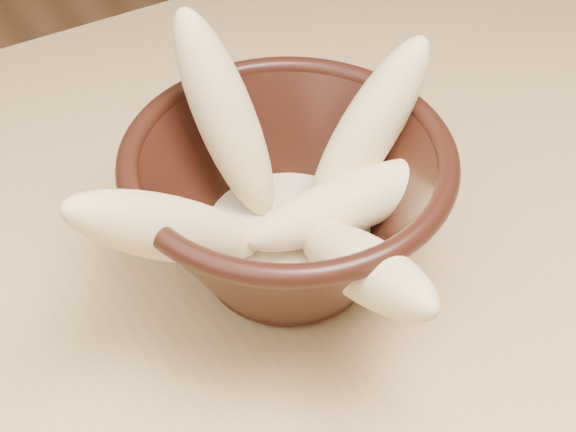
# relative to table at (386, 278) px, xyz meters

# --- Properties ---
(table) EXTENTS (1.20, 0.80, 0.75)m
(table) POSITION_rel_table_xyz_m (0.00, 0.00, 0.00)
(table) COLOR tan
(table) RESTS_ON ground
(bowl) EXTENTS (0.22, 0.22, 0.12)m
(bowl) POSITION_rel_table_xyz_m (-0.11, -0.01, 0.15)
(bowl) COLOR black
(bowl) RESTS_ON table
(milk_puddle) EXTENTS (0.12, 0.12, 0.02)m
(milk_puddle) POSITION_rel_table_xyz_m (-0.11, -0.01, 0.12)
(milk_puddle) COLOR beige
(milk_puddle) RESTS_ON bowl
(banana_upright) EXTENTS (0.07, 0.11, 0.16)m
(banana_upright) POSITION_rel_table_xyz_m (-0.12, 0.04, 0.19)
(banana_upright) COLOR #DBBD81
(banana_upright) RESTS_ON bowl
(banana_left) EXTENTS (0.15, 0.05, 0.14)m
(banana_left) POSITION_rel_table_xyz_m (-0.19, -0.02, 0.18)
(banana_left) COLOR #DBBD81
(banana_left) RESTS_ON bowl
(banana_right) EXTENTS (0.13, 0.06, 0.14)m
(banana_right) POSITION_rel_table_xyz_m (-0.04, -0.00, 0.18)
(banana_right) COLOR #DBBD81
(banana_right) RESTS_ON bowl
(banana_across) EXTENTS (0.16, 0.06, 0.05)m
(banana_across) POSITION_rel_table_xyz_m (-0.07, -0.03, 0.15)
(banana_across) COLOR #DBBD81
(banana_across) RESTS_ON bowl
(banana_front) EXTENTS (0.06, 0.17, 0.11)m
(banana_front) POSITION_rel_table_xyz_m (-0.10, -0.09, 0.16)
(banana_front) COLOR #DBBD81
(banana_front) RESTS_ON bowl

